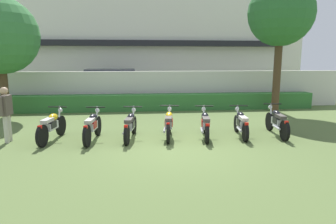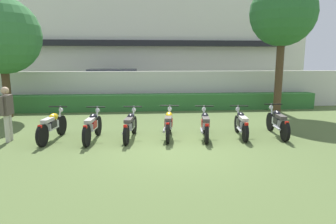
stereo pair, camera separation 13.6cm
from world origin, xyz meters
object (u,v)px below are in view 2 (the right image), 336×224
Objects in this scene: motorcycle_in_row_2 at (130,125)px; tree_near_inspector at (2,36)px; motorcycle_in_row_4 at (205,124)px; motorcycle_in_row_6 at (277,122)px; parked_car at (116,86)px; motorcycle_in_row_0 at (52,126)px; inspector_person at (7,110)px; motorcycle_in_row_1 at (92,126)px; motorcycle_in_row_5 at (241,123)px; tree_far_side at (283,14)px; motorcycle_in_row_3 at (169,124)px.

tree_near_inspector is at bearing 61.06° from motorcycle_in_row_2.
motorcycle_in_row_4 is 0.97× the size of motorcycle_in_row_6.
parked_car is at bearing 44.39° from tree_near_inspector.
parked_car is 2.37× the size of motorcycle_in_row_4.
motorcycle_in_row_0 is 1.02× the size of motorcycle_in_row_4.
motorcycle_in_row_6 reaches higher than motorcycle_in_row_4.
inspector_person is (1.68, -3.98, -2.40)m from tree_near_inspector.
motorcycle_in_row_4 is at bearing -83.84° from motorcycle_in_row_1.
motorcycle_in_row_0 is 4.68m from motorcycle_in_row_4.
motorcycle_in_row_0 reaches higher than motorcycle_in_row_6.
parked_car is 2.53× the size of motorcycle_in_row_5.
tree_near_inspector is at bearing 112.85° from inspector_person.
motorcycle_in_row_5 is (-3.20, -4.32, -3.99)m from tree_far_side.
motorcycle_in_row_2 is at bearing 96.06° from motorcycle_in_row_4.
motorcycle_in_row_3 is (6.50, -4.03, -2.91)m from tree_near_inspector.
motorcycle_in_row_3 is 1.03× the size of motorcycle_in_row_5.
tree_far_side is 3.03× the size of motorcycle_in_row_0.
motorcycle_in_row_6 is at bearing -22.12° from tree_near_inspector.
tree_near_inspector is 6.55m from motorcycle_in_row_1.
motorcycle_in_row_2 is (2.36, -0.05, -0.02)m from motorcycle_in_row_0.
motorcycle_in_row_0 is at bearing 97.03° from motorcycle_in_row_2.
motorcycle_in_row_5 is 0.91× the size of motorcycle_in_row_6.
tree_far_side is 3.07× the size of motorcycle_in_row_1.
motorcycle_in_row_3 is 0.97× the size of motorcycle_in_row_4.
tree_far_side is at bearing -29.63° from motorcycle_in_row_5.
motorcycle_in_row_2 is at bearing -79.42° from motorcycle_in_row_1.
tree_near_inspector is 11.18m from motorcycle_in_row_6.
motorcycle_in_row_6 is (3.51, -0.03, -0.00)m from motorcycle_in_row_3.
motorcycle_in_row_1 is (1.22, -0.14, -0.00)m from motorcycle_in_row_0.
parked_car reaches higher than motorcycle_in_row_2.
motorcycle_in_row_4 is (7.63, -4.11, -2.93)m from tree_near_inspector.
tree_far_side is at bearing -54.83° from motorcycle_in_row_1.
inspector_person is (-7.12, 0.10, 0.53)m from motorcycle_in_row_5.
motorcycle_in_row_1 is 1.08× the size of motorcycle_in_row_5.
parked_car reaches higher than motorcycle_in_row_5.
tree_near_inspector is at bearing 45.02° from motorcycle_in_row_0.
inspector_person is at bearing 95.24° from motorcycle_in_row_6.
motorcycle_in_row_5 is at bearing -80.43° from motorcycle_in_row_4.
motorcycle_in_row_2 is at bearing 95.37° from motorcycle_in_row_6.
parked_car is 6.36m from tree_near_inspector.
tree_far_side is 3.11× the size of motorcycle_in_row_4.
parked_car reaches higher than motorcycle_in_row_6.
motorcycle_in_row_3 is 3.51m from motorcycle_in_row_6.
inspector_person is at bearing 96.84° from motorcycle_in_row_4.
parked_car is 8.48m from inspector_person.
motorcycle_in_row_1 is 4.63m from motorcycle_in_row_5.
motorcycle_in_row_2 is 1.00× the size of motorcycle_in_row_4.
motorcycle_in_row_0 is at bearing -53.46° from tree_near_inspector.
motorcycle_in_row_5 is at bearing -61.76° from parked_car.
inspector_person is at bearing -108.39° from parked_car.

